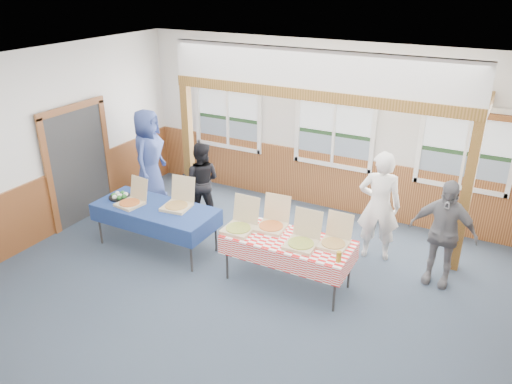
# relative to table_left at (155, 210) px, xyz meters

# --- Properties ---
(floor) EXTENTS (8.00, 8.00, 0.00)m
(floor) POSITION_rel_table_left_xyz_m (2.02, -0.63, -0.71)
(floor) COLOR #2A3844
(floor) RESTS_ON ground
(ceiling) EXTENTS (8.00, 8.00, 0.00)m
(ceiling) POSITION_rel_table_left_xyz_m (2.02, -0.63, 2.49)
(ceiling) COLOR white
(ceiling) RESTS_ON wall_back
(wall_back) EXTENTS (8.00, 0.00, 8.00)m
(wall_back) POSITION_rel_table_left_xyz_m (2.02, 2.87, 0.89)
(wall_back) COLOR silver
(wall_back) RESTS_ON floor
(wall_front) EXTENTS (8.00, 0.00, 8.00)m
(wall_front) POSITION_rel_table_left_xyz_m (2.02, -4.13, 0.89)
(wall_front) COLOR silver
(wall_front) RESTS_ON floor
(wall_left) EXTENTS (0.00, 8.00, 8.00)m
(wall_left) POSITION_rel_table_left_xyz_m (-1.98, -0.63, 0.89)
(wall_left) COLOR silver
(wall_left) RESTS_ON floor
(wainscot_back) EXTENTS (7.98, 0.05, 1.10)m
(wainscot_back) POSITION_rel_table_left_xyz_m (2.02, 2.85, -0.16)
(wainscot_back) COLOR brown
(wainscot_back) RESTS_ON floor
(wainscot_left) EXTENTS (0.05, 6.98, 1.10)m
(wainscot_left) POSITION_rel_table_left_xyz_m (-1.95, -0.63, -0.16)
(wainscot_left) COLOR brown
(wainscot_left) RESTS_ON floor
(cased_opening) EXTENTS (0.06, 1.30, 2.10)m
(cased_opening) POSITION_rel_table_left_xyz_m (-1.94, 0.27, 0.34)
(cased_opening) COLOR #2D2D2D
(cased_opening) RESTS_ON wall_left
(window_left) EXTENTS (1.56, 0.10, 1.46)m
(window_left) POSITION_rel_table_left_xyz_m (-0.28, 2.83, 0.97)
(window_left) COLOR white
(window_left) RESTS_ON wall_back
(window_mid) EXTENTS (1.56, 0.10, 1.46)m
(window_mid) POSITION_rel_table_left_xyz_m (2.02, 2.83, 0.97)
(window_mid) COLOR white
(window_mid) RESTS_ON wall_back
(window_right) EXTENTS (1.56, 0.10, 1.46)m
(window_right) POSITION_rel_table_left_xyz_m (4.32, 2.83, 0.97)
(window_right) COLOR white
(window_right) RESTS_ON wall_back
(post_left) EXTENTS (0.15, 0.15, 2.40)m
(post_left) POSITION_rel_table_left_xyz_m (-0.48, 1.67, 0.49)
(post_left) COLOR brown
(post_left) RESTS_ON floor
(post_right) EXTENTS (0.15, 0.15, 2.40)m
(post_right) POSITION_rel_table_left_xyz_m (4.52, 1.67, 0.49)
(post_right) COLOR brown
(post_right) RESTS_ON floor
(cross_beam) EXTENTS (5.15, 0.18, 0.18)m
(cross_beam) POSITION_rel_table_left_xyz_m (2.02, 1.67, 1.78)
(cross_beam) COLOR brown
(cross_beam) RESTS_ON post_left
(table_left) EXTENTS (2.24, 1.58, 0.76)m
(table_left) POSITION_rel_table_left_xyz_m (0.00, 0.00, 0.00)
(table_left) COLOR #2D2D2D
(table_left) RESTS_ON floor
(table_right) EXTENTS (2.05, 1.53, 0.76)m
(table_right) POSITION_rel_table_left_xyz_m (2.38, 0.06, -0.00)
(table_right) COLOR #2D2D2D
(table_right) RESTS_ON floor
(pizza_box_a) EXTENTS (0.44, 0.51, 0.42)m
(pizza_box_a) POSITION_rel_table_left_xyz_m (-0.39, -0.11, 0.12)
(pizza_box_a) COLOR #CCB888
(pizza_box_a) RESTS_ON table_left
(pizza_box_b) EXTENTS (0.48, 0.56, 0.46)m
(pizza_box_b) POSITION_rel_table_left_xyz_m (0.34, 0.16, 0.12)
(pizza_box_b) COLOR #CCB888
(pizza_box_b) RESTS_ON table_left
(pizza_box_c) EXTENTS (0.43, 0.52, 0.46)m
(pizza_box_c) POSITION_rel_table_left_xyz_m (1.63, -0.04, 0.12)
(pizza_box_c) COLOR #CCB888
(pizza_box_c) RESTS_ON table_right
(pizza_box_d) EXTENTS (0.45, 0.54, 0.45)m
(pizza_box_d) POSITION_rel_table_left_xyz_m (2.02, 0.25, 0.12)
(pizza_box_d) COLOR #CCB888
(pizza_box_d) RESTS_ON table_right
(pizza_box_e) EXTENTS (0.43, 0.52, 0.46)m
(pizza_box_e) POSITION_rel_table_left_xyz_m (2.62, -0.02, 0.12)
(pizza_box_e) COLOR #CCB888
(pizza_box_e) RESTS_ON table_right
(pizza_box_f) EXTENTS (0.38, 0.47, 0.42)m
(pizza_box_f) POSITION_rel_table_left_xyz_m (3.03, 0.20, 0.12)
(pizza_box_f) COLOR #CCB888
(pizza_box_f) RESTS_ON table_right
(veggie_tray) EXTENTS (0.37, 0.37, 0.09)m
(veggie_tray) POSITION_rel_table_left_xyz_m (-0.75, 0.00, 0.08)
(veggie_tray) COLOR black
(veggie_tray) RESTS_ON table_left
(drink_glass) EXTENTS (0.07, 0.07, 0.15)m
(drink_glass) POSITION_rel_table_left_xyz_m (3.23, -0.19, 0.13)
(drink_glass) COLOR olive
(drink_glass) RESTS_ON table_right
(woman_white) EXTENTS (0.74, 0.57, 1.82)m
(woman_white) POSITION_rel_table_left_xyz_m (3.32, 1.43, 0.21)
(woman_white) COLOR white
(woman_white) RESTS_ON floor
(woman_black) EXTENTS (0.86, 0.76, 1.48)m
(woman_black) POSITION_rel_table_left_xyz_m (0.03, 1.31, 0.03)
(woman_black) COLOR black
(woman_black) RESTS_ON floor
(man_blue) EXTENTS (0.81, 1.04, 1.89)m
(man_blue) POSITION_rel_table_left_xyz_m (-1.32, 1.49, 0.24)
(man_blue) COLOR #3A4D93
(man_blue) RESTS_ON floor
(person_grey) EXTENTS (0.99, 0.46, 1.65)m
(person_grey) POSITION_rel_table_left_xyz_m (4.33, 1.16, 0.12)
(person_grey) COLOR slate
(person_grey) RESTS_ON floor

